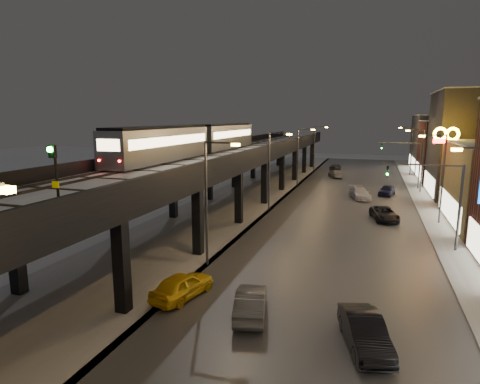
% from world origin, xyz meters
% --- Properties ---
extents(ground, '(220.00, 220.00, 0.00)m').
position_xyz_m(ground, '(0.00, 0.00, 0.00)').
color(ground, silver).
extents(road_surface, '(17.00, 120.00, 0.06)m').
position_xyz_m(road_surface, '(7.50, 35.00, 0.03)').
color(road_surface, '#46474D').
rests_on(road_surface, ground).
extents(sidewalk_right, '(4.00, 120.00, 0.14)m').
position_xyz_m(sidewalk_right, '(17.50, 35.00, 0.07)').
color(sidewalk_right, '#9FA1A8').
rests_on(sidewalk_right, ground).
extents(under_viaduct_pavement, '(11.00, 120.00, 0.06)m').
position_xyz_m(under_viaduct_pavement, '(-6.00, 35.00, 0.03)').
color(under_viaduct_pavement, '#9FA1A8').
rests_on(under_viaduct_pavement, ground).
extents(elevated_viaduct, '(9.00, 100.00, 6.30)m').
position_xyz_m(elevated_viaduct, '(-6.00, 31.84, 5.62)').
color(elevated_viaduct, black).
rests_on(elevated_viaduct, ground).
extents(viaduct_trackbed, '(8.40, 100.00, 0.32)m').
position_xyz_m(viaduct_trackbed, '(-6.01, 31.97, 6.39)').
color(viaduct_trackbed, '#B2B7C1').
rests_on(viaduct_trackbed, elevated_viaduct).
extents(viaduct_parapet_streetside, '(0.30, 100.00, 1.10)m').
position_xyz_m(viaduct_parapet_streetside, '(-1.65, 32.00, 6.85)').
color(viaduct_parapet_streetside, black).
rests_on(viaduct_parapet_streetside, elevated_viaduct).
extents(viaduct_parapet_far, '(0.30, 100.00, 1.10)m').
position_xyz_m(viaduct_parapet_far, '(-10.35, 32.00, 6.85)').
color(viaduct_parapet_far, black).
rests_on(viaduct_parapet_far, elevated_viaduct).
extents(building_e, '(12.20, 12.20, 10.16)m').
position_xyz_m(building_e, '(23.99, 62.00, 5.08)').
color(building_e, '#5B261C').
rests_on(building_e, ground).
extents(building_f, '(12.20, 16.20, 11.16)m').
position_xyz_m(building_f, '(23.99, 76.00, 5.58)').
color(building_f, '#363639').
rests_on(building_f, ground).
extents(streetlight_left_1, '(2.57, 0.28, 9.00)m').
position_xyz_m(streetlight_left_1, '(-0.43, 13.00, 5.24)').
color(streetlight_left_1, '#38383A').
rests_on(streetlight_left_1, ground).
extents(streetlight_left_2, '(2.57, 0.28, 9.00)m').
position_xyz_m(streetlight_left_2, '(-0.43, 31.00, 5.24)').
color(streetlight_left_2, '#38383A').
rests_on(streetlight_left_2, ground).
extents(streetlight_right_2, '(2.56, 0.28, 9.00)m').
position_xyz_m(streetlight_right_2, '(16.73, 31.00, 5.24)').
color(streetlight_right_2, '#38383A').
rests_on(streetlight_right_2, ground).
extents(streetlight_left_3, '(2.57, 0.28, 9.00)m').
position_xyz_m(streetlight_left_3, '(-0.43, 49.00, 5.24)').
color(streetlight_left_3, '#38383A').
rests_on(streetlight_left_3, ground).
extents(streetlight_right_3, '(2.56, 0.28, 9.00)m').
position_xyz_m(streetlight_right_3, '(16.73, 49.00, 5.24)').
color(streetlight_right_3, '#38383A').
rests_on(streetlight_right_3, ground).
extents(streetlight_left_4, '(2.57, 0.28, 9.00)m').
position_xyz_m(streetlight_left_4, '(-0.43, 67.00, 5.24)').
color(streetlight_left_4, '#38383A').
rests_on(streetlight_left_4, ground).
extents(streetlight_right_4, '(2.56, 0.28, 9.00)m').
position_xyz_m(streetlight_right_4, '(16.73, 67.00, 5.24)').
color(streetlight_right_4, '#38383A').
rests_on(streetlight_right_4, ground).
extents(traffic_light_rig_a, '(6.10, 0.34, 7.00)m').
position_xyz_m(traffic_light_rig_a, '(15.84, 22.00, 4.50)').
color(traffic_light_rig_a, '#38383A').
rests_on(traffic_light_rig_a, ground).
extents(traffic_light_rig_b, '(6.10, 0.34, 7.00)m').
position_xyz_m(traffic_light_rig_b, '(15.84, 52.00, 4.50)').
color(traffic_light_rig_b, '#38383A').
rests_on(traffic_light_rig_b, ground).
extents(subway_train, '(2.68, 32.90, 3.20)m').
position_xyz_m(subway_train, '(-8.50, 29.22, 8.21)').
color(subway_train, gray).
rests_on(subway_train, viaduct_trackbed).
extents(rail_signal, '(0.33, 0.42, 2.85)m').
position_xyz_m(rail_signal, '(-2.10, 0.57, 8.64)').
color(rail_signal, black).
rests_on(rail_signal, viaduct_trackbed).
extents(car_taxi, '(2.73, 4.75, 1.52)m').
position_xyz_m(car_taxi, '(0.02, 7.54, 0.76)').
color(car_taxi, yellow).
rests_on(car_taxi, ground).
extents(car_near_white, '(2.52, 4.70, 1.47)m').
position_xyz_m(car_near_white, '(4.49, 6.75, 0.74)').
color(car_near_white, '#585A5E').
rests_on(car_near_white, ground).
extents(car_mid_dark, '(3.31, 4.99, 1.34)m').
position_xyz_m(car_mid_dark, '(4.13, 60.32, 0.67)').
color(car_mid_dark, '#9D9EA2').
rests_on(car_mid_dark, ground).
extents(car_far_white, '(2.39, 4.22, 1.35)m').
position_xyz_m(car_far_white, '(3.14, 71.21, 0.68)').
color(car_far_white, '#383B3F').
rests_on(car_far_white, ground).
extents(car_onc_silver, '(2.87, 4.92, 1.53)m').
position_xyz_m(car_onc_silver, '(10.40, 5.45, 0.77)').
color(car_onc_silver, black).
rests_on(car_onc_silver, ground).
extents(car_onc_dark, '(3.30, 5.27, 1.36)m').
position_xyz_m(car_onc_dark, '(11.79, 30.69, 0.68)').
color(car_onc_dark, black).
rests_on(car_onc_dark, ground).
extents(car_onc_white, '(3.39, 5.43, 1.47)m').
position_xyz_m(car_onc_white, '(8.95, 41.77, 0.73)').
color(car_onc_white, silver).
rests_on(car_onc_white, ground).
extents(car_onc_red, '(2.63, 4.42, 1.41)m').
position_xyz_m(car_onc_red, '(12.41, 45.38, 0.71)').
color(car_onc_red, '#131736').
rests_on(car_onc_red, ground).
extents(sign_mcdonalds, '(2.84, 0.64, 9.55)m').
position_xyz_m(sign_mcdonalds, '(18.00, 37.82, 7.69)').
color(sign_mcdonalds, '#38383A').
rests_on(sign_mcdonalds, ground).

